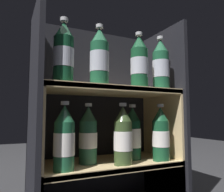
% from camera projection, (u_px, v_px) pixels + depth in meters
% --- Properties ---
extents(fridge_back_wall, '(0.68, 0.02, 0.90)m').
position_uv_depth(fridge_back_wall, '(95.00, 113.00, 1.18)').
color(fridge_back_wall, black).
rests_on(fridge_back_wall, ground_plane).
extents(fridge_side_left, '(0.02, 0.36, 0.90)m').
position_uv_depth(fridge_side_left, '(34.00, 112.00, 0.89)').
color(fridge_side_left, black).
rests_on(fridge_side_left, ground_plane).
extents(fridge_side_right, '(0.02, 0.36, 0.90)m').
position_uv_depth(fridge_side_right, '(163.00, 113.00, 1.17)').
color(fridge_side_right, black).
rests_on(fridge_side_right, ground_plane).
extents(shelf_lower, '(0.64, 0.32, 0.23)m').
position_uv_depth(shelf_lower, '(108.00, 170.00, 1.00)').
color(shelf_lower, '#DBBC84').
rests_on(shelf_lower, ground_plane).
extents(shelf_upper, '(0.64, 0.32, 0.56)m').
position_uv_depth(shelf_upper, '(108.00, 121.00, 1.02)').
color(shelf_upper, '#DBBC84').
rests_on(shelf_upper, ground_plane).
extents(bottle_upper_front_0, '(0.08, 0.08, 0.26)m').
position_uv_depth(bottle_upper_front_0, '(64.00, 54.00, 0.86)').
color(bottle_upper_front_0, '#144228').
rests_on(bottle_upper_front_0, shelf_upper).
extents(bottle_upper_front_1, '(0.08, 0.08, 0.26)m').
position_uv_depth(bottle_upper_front_1, '(99.00, 58.00, 0.92)').
color(bottle_upper_front_1, '#1E5638').
rests_on(bottle_upper_front_1, shelf_upper).
extents(bottle_upper_front_2, '(0.08, 0.08, 0.26)m').
position_uv_depth(bottle_upper_front_2, '(139.00, 63.00, 1.01)').
color(bottle_upper_front_2, '#194C2D').
rests_on(bottle_upper_front_2, shelf_upper).
extents(bottle_upper_front_3, '(0.08, 0.08, 0.26)m').
position_uv_depth(bottle_upper_front_3, '(161.00, 66.00, 1.06)').
color(bottle_upper_front_3, '#1E5638').
rests_on(bottle_upper_front_3, shelf_upper).
extents(bottle_lower_front_0, '(0.08, 0.08, 0.26)m').
position_uv_depth(bottle_lower_front_0, '(64.00, 140.00, 0.83)').
color(bottle_lower_front_0, '#1E5638').
rests_on(bottle_lower_front_0, shelf_lower).
extents(bottle_lower_front_1, '(0.08, 0.08, 0.26)m').
position_uv_depth(bottle_lower_front_1, '(123.00, 137.00, 0.94)').
color(bottle_lower_front_1, '#384C28').
rests_on(bottle_lower_front_1, shelf_lower).
extents(bottle_lower_front_2, '(0.08, 0.08, 0.26)m').
position_uv_depth(bottle_lower_front_2, '(161.00, 135.00, 1.03)').
color(bottle_lower_front_2, '#194C2D').
rests_on(bottle_lower_front_2, shelf_lower).
extents(bottle_lower_back_0, '(0.08, 0.08, 0.26)m').
position_uv_depth(bottle_lower_back_0, '(88.00, 136.00, 0.97)').
color(bottle_lower_back_0, '#285B42').
rests_on(bottle_lower_back_0, shelf_lower).
extents(bottle_lower_back_1, '(0.08, 0.08, 0.26)m').
position_uv_depth(bottle_lower_back_1, '(133.00, 135.00, 1.06)').
color(bottle_lower_back_1, '#144228').
rests_on(bottle_lower_back_1, shelf_lower).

